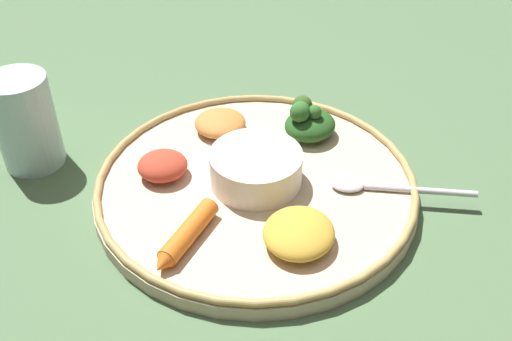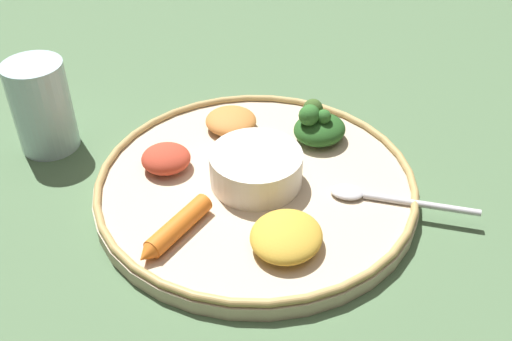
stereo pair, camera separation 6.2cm
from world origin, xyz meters
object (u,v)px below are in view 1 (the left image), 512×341
Objects in this scene: spoon at (379,187)px; greens_pile at (308,121)px; center_bowl at (256,167)px; carrot_near_spoon at (186,235)px; drinking_glass at (27,127)px.

greens_pile is (0.10, -0.07, 0.02)m from spoon.
carrot_near_spoon is at bearing 76.90° from center_bowl.
carrot_near_spoon is (0.15, 0.15, 0.01)m from spoon.
spoon is 0.39m from drinking_glass.
spoon is 1.54× the size of carrot_near_spoon.
center_bowl reaches higher than carrot_near_spoon.
drinking_glass is at bearing 12.15° from spoon.
center_bowl is 0.10m from greens_pile.
carrot_near_spoon is (0.03, 0.11, -0.01)m from center_bowl.
center_bowl is 0.13m from spoon.
spoon is 1.84× the size of greens_pile.
spoon is 0.21m from carrot_near_spoon.
center_bowl is at bearing -103.10° from carrot_near_spoon.
center_bowl is at bearing 77.56° from greens_pile.
drinking_glass is (0.28, 0.15, 0.01)m from greens_pile.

